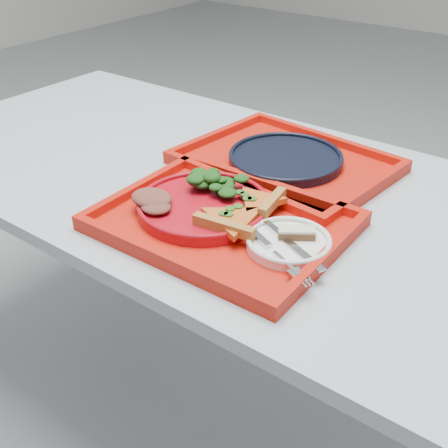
{
  "coord_description": "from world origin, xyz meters",
  "views": [
    {
      "loc": [
        0.72,
        -0.89,
        1.32
      ],
      "look_at": [
        0.19,
        -0.19,
        0.78
      ],
      "focal_mm": 45.0,
      "sensor_mm": 36.0,
      "label": 1
    }
  ],
  "objects_px": {
    "dinner_plate": "(204,207)",
    "dessert_bar": "(296,233)",
    "navy_plate": "(286,160)",
    "tray_far": "(285,165)",
    "tray_main": "(223,224)"
  },
  "relations": [
    {
      "from": "dinner_plate",
      "to": "dessert_bar",
      "type": "bearing_deg",
      "value": 2.29
    },
    {
      "from": "navy_plate",
      "to": "dessert_bar",
      "type": "height_order",
      "value": "dessert_bar"
    },
    {
      "from": "tray_far",
      "to": "navy_plate",
      "type": "height_order",
      "value": "navy_plate"
    },
    {
      "from": "tray_main",
      "to": "navy_plate",
      "type": "xyz_separation_m",
      "value": [
        -0.04,
        0.29,
        0.01
      ]
    },
    {
      "from": "tray_main",
      "to": "navy_plate",
      "type": "distance_m",
      "value": 0.3
    },
    {
      "from": "dessert_bar",
      "to": "tray_far",
      "type": "bearing_deg",
      "value": 89.28
    },
    {
      "from": "tray_far",
      "to": "dinner_plate",
      "type": "height_order",
      "value": "dinner_plate"
    },
    {
      "from": "dessert_bar",
      "to": "dinner_plate",
      "type": "bearing_deg",
      "value": 146.9
    },
    {
      "from": "dessert_bar",
      "to": "tray_main",
      "type": "bearing_deg",
      "value": 151.54
    },
    {
      "from": "tray_far",
      "to": "dinner_plate",
      "type": "bearing_deg",
      "value": -86.78
    },
    {
      "from": "navy_plate",
      "to": "dessert_bar",
      "type": "xyz_separation_m",
      "value": [
        0.19,
        -0.28,
        0.02
      ]
    },
    {
      "from": "tray_far",
      "to": "dessert_bar",
      "type": "relative_size",
      "value": 6.57
    },
    {
      "from": "tray_main",
      "to": "tray_far",
      "type": "relative_size",
      "value": 1.0
    },
    {
      "from": "tray_main",
      "to": "navy_plate",
      "type": "height_order",
      "value": "navy_plate"
    },
    {
      "from": "tray_far",
      "to": "navy_plate",
      "type": "relative_size",
      "value": 1.73
    }
  ]
}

